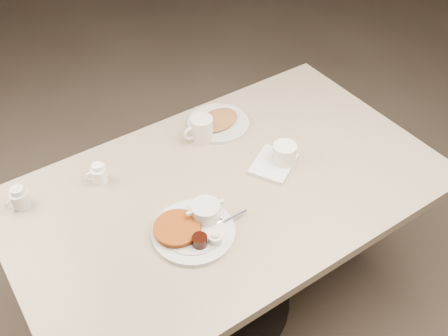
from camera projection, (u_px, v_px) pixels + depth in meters
room at (228, 11)px, 1.32m from camera, size 7.04×8.04×2.84m
diner_table at (227, 218)px, 1.88m from camera, size 1.50×0.90×0.75m
main_plate at (194, 226)px, 1.60m from camera, size 0.34×0.30×0.07m
coffee_mug_near at (285, 154)px, 1.82m from camera, size 0.13×0.11×0.09m
napkin at (273, 164)px, 1.83m from camera, size 0.21×0.20×0.02m
coffee_mug_far at (201, 130)px, 1.91m from camera, size 0.12×0.09×0.10m
creamer_left at (19, 198)px, 1.67m from camera, size 0.09×0.07×0.08m
creamer_right at (99, 174)px, 1.76m from camera, size 0.08×0.07×0.08m
hash_plate at (218, 122)px, 2.00m from camera, size 0.29×0.29×0.04m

